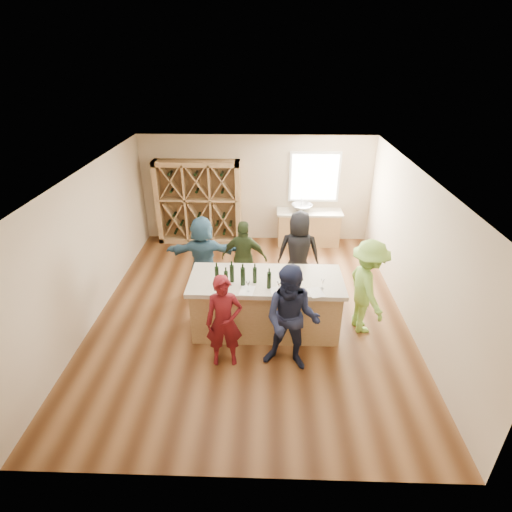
{
  "coord_description": "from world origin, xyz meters",
  "views": [
    {
      "loc": [
        0.31,
        -6.58,
        4.7
      ],
      "look_at": [
        0.1,
        0.2,
        1.15
      ],
      "focal_mm": 28.0,
      "sensor_mm": 36.0,
      "label": 1
    }
  ],
  "objects_px": {
    "wine_bottle_b": "(226,279)",
    "tasting_counter_base": "(266,306)",
    "wine_rack": "(199,203)",
    "person_far_right": "(299,253)",
    "wine_bottle_d": "(243,277)",
    "person_near_right": "(292,320)",
    "wine_bottle_a": "(217,275)",
    "wine_bottle_f": "(269,280)",
    "wine_bottle_c": "(232,274)",
    "wine_bottle_e": "(255,275)",
    "person_far_left": "(203,255)",
    "sink": "(302,208)",
    "person_near_left": "(224,322)",
    "person_server": "(367,287)",
    "person_far_mid": "(244,258)"
  },
  "relations": [
    {
      "from": "wine_rack",
      "to": "wine_bottle_a",
      "type": "bearing_deg",
      "value": -76.37
    },
    {
      "from": "person_near_right",
      "to": "wine_bottle_a",
      "type": "bearing_deg",
      "value": 158.92
    },
    {
      "from": "wine_bottle_b",
      "to": "wine_bottle_d",
      "type": "bearing_deg",
      "value": 10.12
    },
    {
      "from": "wine_rack",
      "to": "wine_bottle_f",
      "type": "xyz_separation_m",
      "value": [
        1.85,
        -4.1,
        0.13
      ]
    },
    {
      "from": "wine_bottle_e",
      "to": "person_far_right",
      "type": "relative_size",
      "value": 0.16
    },
    {
      "from": "wine_bottle_c",
      "to": "wine_bottle_d",
      "type": "xyz_separation_m",
      "value": [
        0.2,
        -0.11,
        0.01
      ]
    },
    {
      "from": "wine_bottle_d",
      "to": "person_near_right",
      "type": "xyz_separation_m",
      "value": [
        0.81,
        -0.76,
        -0.32
      ]
    },
    {
      "from": "person_near_right",
      "to": "person_far_left",
      "type": "xyz_separation_m",
      "value": [
        -1.74,
        2.29,
        -0.08
      ]
    },
    {
      "from": "tasting_counter_base",
      "to": "person_near_right",
      "type": "distance_m",
      "value": 1.15
    },
    {
      "from": "person_near_right",
      "to": "person_far_right",
      "type": "xyz_separation_m",
      "value": [
        0.26,
        2.36,
        -0.03
      ]
    },
    {
      "from": "wine_bottle_d",
      "to": "person_far_right",
      "type": "relative_size",
      "value": 0.18
    },
    {
      "from": "wine_rack",
      "to": "person_far_left",
      "type": "distance_m",
      "value": 2.54
    },
    {
      "from": "wine_rack",
      "to": "wine_bottle_d",
      "type": "relative_size",
      "value": 6.66
    },
    {
      "from": "person_server",
      "to": "person_far_left",
      "type": "distance_m",
      "value": 3.38
    },
    {
      "from": "wine_bottle_e",
      "to": "person_near_left",
      "type": "bearing_deg",
      "value": -120.48
    },
    {
      "from": "wine_bottle_d",
      "to": "wine_bottle_e",
      "type": "height_order",
      "value": "wine_bottle_d"
    },
    {
      "from": "person_near_right",
      "to": "wine_bottle_e",
      "type": "bearing_deg",
      "value": 138.4
    },
    {
      "from": "person_near_left",
      "to": "person_near_right",
      "type": "height_order",
      "value": "person_near_right"
    },
    {
      "from": "wine_bottle_c",
      "to": "person_near_right",
      "type": "relative_size",
      "value": 0.17
    },
    {
      "from": "wine_bottle_a",
      "to": "person_near_left",
      "type": "height_order",
      "value": "person_near_left"
    },
    {
      "from": "wine_rack",
      "to": "wine_bottle_f",
      "type": "distance_m",
      "value": 4.5
    },
    {
      "from": "sink",
      "to": "person_far_left",
      "type": "bearing_deg",
      "value": -132.72
    },
    {
      "from": "wine_bottle_d",
      "to": "person_far_left",
      "type": "distance_m",
      "value": 1.84
    },
    {
      "from": "wine_bottle_e",
      "to": "wine_rack",
      "type": "bearing_deg",
      "value": 112.25
    },
    {
      "from": "person_far_left",
      "to": "wine_bottle_b",
      "type": "bearing_deg",
      "value": 109.02
    },
    {
      "from": "wine_bottle_d",
      "to": "person_far_left",
      "type": "height_order",
      "value": "person_far_left"
    },
    {
      "from": "person_far_mid",
      "to": "wine_bottle_f",
      "type": "relative_size",
      "value": 5.43
    },
    {
      "from": "person_far_right",
      "to": "wine_bottle_c",
      "type": "bearing_deg",
      "value": 55.55
    },
    {
      "from": "person_server",
      "to": "person_far_right",
      "type": "xyz_separation_m",
      "value": [
        -1.14,
        1.33,
        -0.0
      ]
    },
    {
      "from": "wine_bottle_e",
      "to": "sink",
      "type": "bearing_deg",
      "value": 74.17
    },
    {
      "from": "wine_bottle_d",
      "to": "wine_bottle_f",
      "type": "height_order",
      "value": "wine_bottle_d"
    },
    {
      "from": "sink",
      "to": "wine_bottle_b",
      "type": "height_order",
      "value": "wine_bottle_b"
    },
    {
      "from": "wine_bottle_a",
      "to": "wine_bottle_c",
      "type": "height_order",
      "value": "wine_bottle_c"
    },
    {
      "from": "wine_bottle_d",
      "to": "person_near_right",
      "type": "distance_m",
      "value": 1.15
    },
    {
      "from": "sink",
      "to": "wine_bottle_d",
      "type": "bearing_deg",
      "value": -108.16
    },
    {
      "from": "wine_bottle_c",
      "to": "person_far_left",
      "type": "height_order",
      "value": "person_far_left"
    },
    {
      "from": "person_server",
      "to": "wine_bottle_e",
      "type": "bearing_deg",
      "value": 85.32
    },
    {
      "from": "wine_bottle_a",
      "to": "wine_bottle_f",
      "type": "relative_size",
      "value": 0.97
    },
    {
      "from": "wine_bottle_d",
      "to": "wine_bottle_f",
      "type": "relative_size",
      "value": 1.1
    },
    {
      "from": "wine_rack",
      "to": "person_far_right",
      "type": "distance_m",
      "value": 3.46
    },
    {
      "from": "wine_bottle_b",
      "to": "tasting_counter_base",
      "type": "bearing_deg",
      "value": 21.63
    },
    {
      "from": "wine_bottle_c",
      "to": "wine_bottle_a",
      "type": "bearing_deg",
      "value": -174.74
    },
    {
      "from": "person_far_left",
      "to": "wine_bottle_a",
      "type": "bearing_deg",
      "value": 104.95
    },
    {
      "from": "wine_rack",
      "to": "person_far_left",
      "type": "relative_size",
      "value": 1.3
    },
    {
      "from": "person_server",
      "to": "wine_bottle_b",
      "type": "bearing_deg",
      "value": 87.38
    },
    {
      "from": "tasting_counter_base",
      "to": "wine_bottle_e",
      "type": "relative_size",
      "value": 9.01
    },
    {
      "from": "sink",
      "to": "wine_bottle_c",
      "type": "height_order",
      "value": "wine_bottle_c"
    },
    {
      "from": "wine_bottle_a",
      "to": "person_server",
      "type": "relative_size",
      "value": 0.16
    },
    {
      "from": "wine_bottle_e",
      "to": "person_far_mid",
      "type": "relative_size",
      "value": 0.18
    },
    {
      "from": "person_far_mid",
      "to": "wine_bottle_a",
      "type": "bearing_deg",
      "value": 82.5
    }
  ]
}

